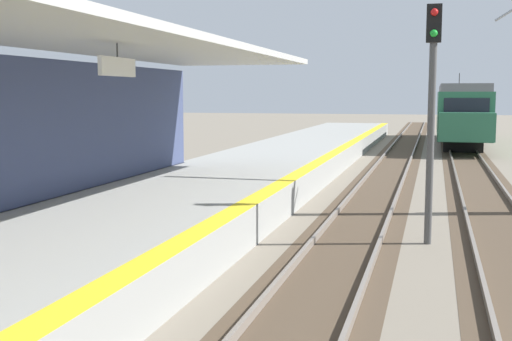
{
  "coord_description": "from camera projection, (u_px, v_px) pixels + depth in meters",
  "views": [
    {
      "loc": [
        3.7,
        1.07,
        3.31
      ],
      "look_at": [
        0.99,
        11.04,
        2.1
      ],
      "focal_mm": 46.2,
      "sensor_mm": 36.0,
      "label": 1
    }
  ],
  "objects": [
    {
      "name": "rail_signal_post",
      "position": [
        432.0,
        99.0,
        14.22
      ],
      "size": [
        0.32,
        0.34,
        5.2
      ],
      "color": "#4C4C4C",
      "rests_on": "ground"
    },
    {
      "name": "track_pair_nearest_platform",
      "position": [
        368.0,
        207.0,
        19.0
      ],
      "size": [
        2.34,
        120.0,
        0.16
      ],
      "color": "#4C3D2D",
      "rests_on": "ground"
    },
    {
      "name": "station_platform",
      "position": [
        172.0,
        210.0,
        16.26
      ],
      "size": [
        5.0,
        80.0,
        0.91
      ],
      "color": "#999993",
      "rests_on": "ground"
    },
    {
      "name": "track_pair_middle",
      "position": [
        492.0,
        213.0,
        18.11
      ],
      "size": [
        2.34,
        120.0,
        0.16
      ],
      "color": "#4C3D2D",
      "rests_on": "ground"
    },
    {
      "name": "approaching_train",
      "position": [
        460.0,
        111.0,
        43.13
      ],
      "size": [
        2.93,
        19.6,
        4.76
      ],
      "color": "#286647",
      "rests_on": "ground"
    }
  ]
}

